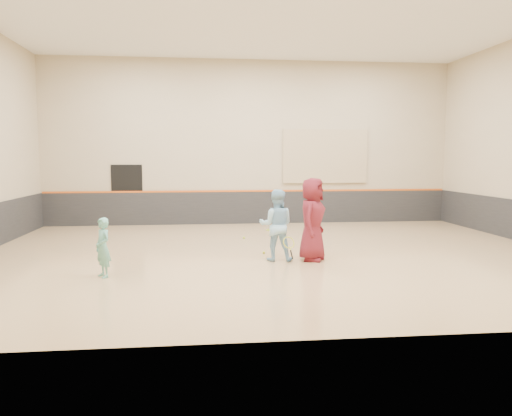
{
  "coord_description": "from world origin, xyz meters",
  "views": [
    {
      "loc": [
        -1.84,
        -12.4,
        2.46
      ],
      "look_at": [
        -0.42,
        0.4,
        1.15
      ],
      "focal_mm": 35.0,
      "sensor_mm": 36.0,
      "label": 1
    }
  ],
  "objects": [
    {
      "name": "doorway",
      "position": [
        -4.5,
        5.98,
        1.1
      ],
      "size": [
        1.1,
        0.05,
        2.2
      ],
      "primitive_type": "cube",
      "color": "black",
      "rests_on": "floor"
    },
    {
      "name": "girl",
      "position": [
        -3.86,
        -2.02,
        0.62
      ],
      "size": [
        0.5,
        0.54,
        1.23
      ],
      "primitive_type": "imported",
      "rotation": [
        0.0,
        0.0,
        -0.97
      ],
      "color": "#6BBAAA",
      "rests_on": "floor"
    },
    {
      "name": "room",
      "position": [
        0.0,
        0.0,
        0.81
      ],
      "size": [
        15.04,
        12.04,
        6.22
      ],
      "color": "tan",
      "rests_on": "ground"
    },
    {
      "name": "wainscot_back",
      "position": [
        0.0,
        5.97,
        0.6
      ],
      "size": [
        14.9,
        0.04,
        1.2
      ],
      "primitive_type": "cube",
      "color": "#232326",
      "rests_on": "floor"
    },
    {
      "name": "ball_under_racket",
      "position": [
        -0.26,
        0.08,
        0.03
      ],
      "size": [
        0.07,
        0.07,
        0.07
      ],
      "primitive_type": "sphere",
      "color": "yellow",
      "rests_on": "floor"
    },
    {
      "name": "ball_in_hand",
      "position": [
        0.97,
        -0.92,
        1.2
      ],
      "size": [
        0.07,
        0.07,
        0.07
      ],
      "primitive_type": "sphere",
      "color": "#C0D832",
      "rests_on": "young_man"
    },
    {
      "name": "acoustic_panel",
      "position": [
        2.8,
        5.95,
        2.5
      ],
      "size": [
        3.2,
        0.08,
        2.0
      ],
      "primitive_type": "cube",
      "color": "tan",
      "rests_on": "wall_back"
    },
    {
      "name": "spare_racket",
      "position": [
        0.48,
        4.16,
        0.02
      ],
      "size": [
        0.66,
        0.66,
        0.05
      ],
      "primitive_type": null,
      "color": "#AADB30",
      "rests_on": "floor"
    },
    {
      "name": "young_man",
      "position": [
        0.79,
        -0.83,
        0.99
      ],
      "size": [
        1.0,
        1.15,
        1.98
      ],
      "primitive_type": "imported",
      "rotation": [
        0.0,
        0.0,
        1.09
      ],
      "color": "maroon",
      "rests_on": "floor"
    },
    {
      "name": "held_racket",
      "position": [
        0.16,
        -1.2,
        0.5
      ],
      "size": [
        0.33,
        0.33,
        0.6
      ],
      "primitive_type": null,
      "color": "yellow",
      "rests_on": "instructor"
    },
    {
      "name": "instructor",
      "position": [
        -0.07,
        -0.76,
        0.85
      ],
      "size": [
        0.94,
        0.79,
        1.71
      ],
      "primitive_type": "imported",
      "rotation": [
        0.0,
        0.0,
        2.95
      ],
      "color": "#9ACEEE",
      "rests_on": "floor"
    },
    {
      "name": "accent_stripe",
      "position": [
        0.0,
        5.96,
        1.22
      ],
      "size": [
        14.9,
        0.03,
        0.06
      ],
      "primitive_type": "cube",
      "color": "#D85914",
      "rests_on": "wall_back"
    },
    {
      "name": "ball_beside_spare",
      "position": [
        -0.56,
        2.5,
        0.03
      ],
      "size": [
        0.07,
        0.07,
        0.07
      ],
      "primitive_type": "sphere",
      "color": "#B3D130",
      "rests_on": "floor"
    }
  ]
}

